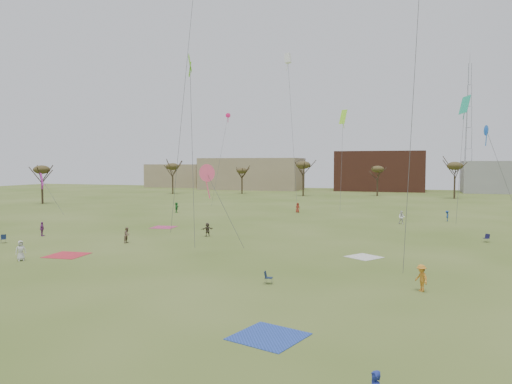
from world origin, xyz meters
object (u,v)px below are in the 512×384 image
(camp_chair_left, at_px, (3,241))
(radio_tower, at_px, (468,127))
(camp_chair_center, at_px, (268,280))
(camp_chair_right, at_px, (486,240))
(flyer_near_left, at_px, (21,251))

(camp_chair_left, height_order, radio_tower, radio_tower)
(camp_chair_center, bearing_deg, camp_chair_right, -41.10)
(radio_tower, bearing_deg, camp_chair_center, -101.02)
(camp_chair_center, xyz_separation_m, camp_chair_right, (16.85, 24.17, 0.00))
(flyer_near_left, xyz_separation_m, camp_chair_center, (22.41, -1.11, -0.61))
(flyer_near_left, height_order, camp_chair_left, flyer_near_left)
(camp_chair_right, bearing_deg, camp_chair_left, -123.40)
(camp_chair_right, xyz_separation_m, radio_tower, (7.81, 102.50, 18.95))
(camp_chair_right, distance_m, radio_tower, 104.52)
(camp_chair_right, bearing_deg, camp_chair_center, -86.85)
(camp_chair_left, bearing_deg, flyer_near_left, -79.48)
(camp_chair_left, xyz_separation_m, camp_chair_right, (48.13, 16.17, 0.00))
(flyer_near_left, height_order, camp_chair_center, flyer_near_left)
(radio_tower, bearing_deg, camp_chair_left, -115.24)
(camp_chair_right, height_order, radio_tower, radio_tower)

